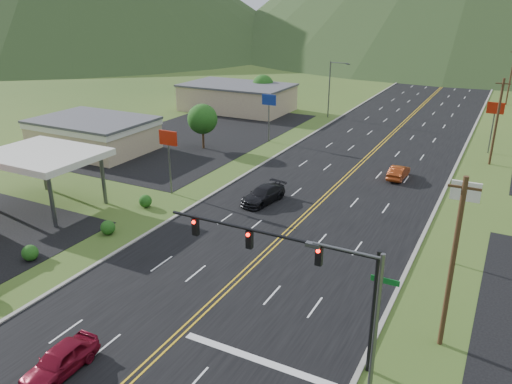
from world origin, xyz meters
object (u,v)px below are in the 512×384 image
at_px(streetlight_west, 331,86).
at_px(gas_canopy, 43,157).
at_px(car_red_far, 398,173).
at_px(streetlight_east, 367,334).
at_px(car_red_near, 60,361).
at_px(traffic_signal, 300,263).
at_px(car_dark_mid, 263,195).

xyz_separation_m(streetlight_west, gas_canopy, (-10.32, -48.00, -0.31)).
bearing_deg(car_red_far, gas_canopy, 42.73).
distance_m(streetlight_east, car_red_near, 15.77).
xyz_separation_m(traffic_signal, streetlight_west, (-18.16, 56.00, -0.15)).
height_order(streetlight_west, car_red_near, streetlight_west).
bearing_deg(streetlight_east, car_red_near, -166.36).
bearing_deg(streetlight_east, gas_canopy, 160.12).
bearing_deg(car_dark_mid, traffic_signal, -48.16).
xyz_separation_m(gas_canopy, car_dark_mid, (17.24, 10.06, -4.11)).
relative_size(traffic_signal, streetlight_west, 1.46).
relative_size(gas_canopy, car_dark_mid, 1.89).
distance_m(car_dark_mid, car_red_far, 16.18).
bearing_deg(streetlight_west, traffic_signal, -72.03).
bearing_deg(car_dark_mid, streetlight_west, 110.26).
xyz_separation_m(traffic_signal, car_red_near, (-10.02, -7.57, -4.58)).
height_order(streetlight_east, car_dark_mid, streetlight_east).
distance_m(car_red_near, car_red_far, 39.40).
relative_size(traffic_signal, car_red_near, 2.99).
bearing_deg(streetlight_west, car_red_far, -56.25).
relative_size(streetlight_east, car_red_near, 2.05).
relative_size(streetlight_west, car_red_far, 2.10).
bearing_deg(car_dark_mid, car_red_far, 62.30).
distance_m(streetlight_west, gas_canopy, 49.10).
bearing_deg(car_red_far, streetlight_east, 102.45).
bearing_deg(car_red_near, streetlight_east, 12.77).
relative_size(gas_canopy, car_red_far, 2.34).
bearing_deg(car_red_far, streetlight_west, -53.67).
relative_size(streetlight_east, car_red_far, 2.10).
bearing_deg(car_red_near, car_dark_mid, 91.88).
relative_size(streetlight_west, gas_canopy, 0.90).
height_order(traffic_signal, streetlight_east, streetlight_east).
xyz_separation_m(gas_canopy, car_red_far, (27.11, 22.87, -4.17)).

